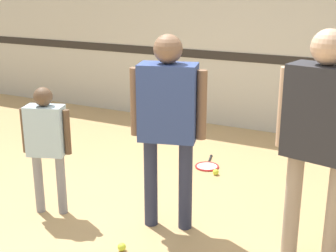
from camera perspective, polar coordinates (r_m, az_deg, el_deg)
ground_plane at (r=4.27m, az=-2.36°, el=-11.12°), size 16.00×16.00×0.00m
wall_back at (r=6.53m, az=10.83°, el=13.13°), size 16.00×0.07×3.20m
person_instructor at (r=3.76m, az=-0.00°, el=1.63°), size 0.60×0.37×1.64m
person_student_left at (r=4.22m, az=-14.62°, el=-1.33°), size 0.42×0.28×1.17m
person_student_right at (r=3.41m, az=18.18°, el=0.09°), size 0.65×0.36×1.73m
racket_spare_on_floor at (r=5.38m, az=4.82°, el=-4.84°), size 0.33×0.52×0.03m
tennis_ball_near_instructor at (r=3.80m, az=-5.66°, el=-14.46°), size 0.07×0.07×0.07m
tennis_ball_by_spare_racket at (r=5.16m, az=5.84°, el=-5.61°), size 0.07×0.07×0.07m
tennis_ball_stray_left at (r=4.87m, az=2.46°, el=-6.94°), size 0.07×0.07×0.07m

